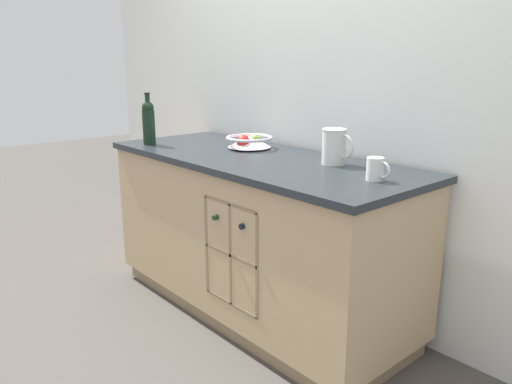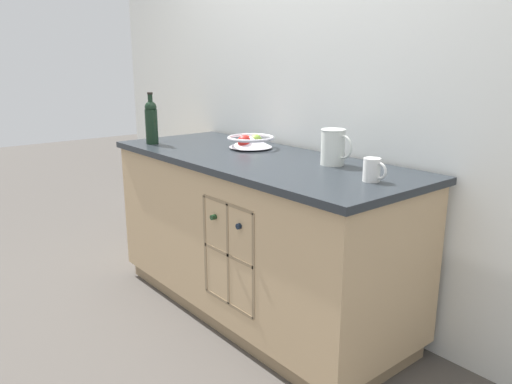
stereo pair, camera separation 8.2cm
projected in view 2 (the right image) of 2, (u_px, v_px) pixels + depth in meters
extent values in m
plane|color=#4C4742|center=(256.00, 309.00, 2.90)|extent=(14.00, 14.00, 0.00)
cube|color=silver|center=(313.00, 83.00, 2.84)|extent=(4.40, 0.06, 2.55)
cube|color=#8B7354|center=(256.00, 302.00, 2.89)|extent=(1.79, 0.64, 0.09)
cube|color=tan|center=(256.00, 231.00, 2.78)|extent=(1.85, 0.70, 0.78)
cube|color=#23282D|center=(256.00, 159.00, 2.68)|extent=(1.89, 0.74, 0.03)
cube|color=#8B7354|center=(244.00, 250.00, 2.47)|extent=(0.39, 0.01, 0.52)
cube|color=#8B7354|center=(213.00, 242.00, 2.58)|extent=(0.02, 0.10, 0.52)
cube|color=#8B7354|center=(262.00, 265.00, 2.29)|extent=(0.02, 0.10, 0.52)
cube|color=#8B7354|center=(236.00, 301.00, 2.50)|extent=(0.39, 0.10, 0.02)
cube|color=#8B7354|center=(236.00, 253.00, 2.44)|extent=(0.39, 0.10, 0.02)
cube|color=#8B7354|center=(235.00, 202.00, 2.37)|extent=(0.39, 0.10, 0.02)
cube|color=#8B7354|center=(236.00, 253.00, 2.44)|extent=(0.02, 0.10, 0.52)
cylinder|color=#19381E|center=(240.00, 211.00, 2.53)|extent=(0.07, 0.19, 0.07)
cylinder|color=#19381E|center=(218.00, 216.00, 2.45)|extent=(0.03, 0.08, 0.03)
cylinder|color=black|center=(266.00, 219.00, 2.39)|extent=(0.07, 0.18, 0.07)
cylinder|color=black|center=(244.00, 225.00, 2.31)|extent=(0.03, 0.08, 0.03)
cylinder|color=silver|center=(251.00, 148.00, 2.91)|extent=(0.12, 0.12, 0.01)
cone|color=silver|center=(251.00, 142.00, 2.90)|extent=(0.25, 0.25, 0.06)
torus|color=silver|center=(251.00, 138.00, 2.90)|extent=(0.27, 0.27, 0.02)
sphere|color=red|center=(246.00, 141.00, 2.92)|extent=(0.07, 0.07, 0.07)
sphere|color=#7FA838|center=(256.00, 141.00, 2.91)|extent=(0.07, 0.07, 0.07)
sphere|color=red|center=(244.00, 142.00, 2.86)|extent=(0.08, 0.08, 0.08)
cylinder|color=silver|center=(333.00, 147.00, 2.43)|extent=(0.12, 0.12, 0.18)
torus|color=silver|center=(334.00, 130.00, 2.41)|extent=(0.12, 0.12, 0.01)
torus|color=silver|center=(343.00, 147.00, 2.39)|extent=(0.12, 0.01, 0.12)
cylinder|color=white|center=(372.00, 170.00, 2.11)|extent=(0.07, 0.07, 0.10)
torus|color=white|center=(379.00, 171.00, 2.08)|extent=(0.07, 0.01, 0.07)
cylinder|color=black|center=(152.00, 127.00, 3.05)|extent=(0.08, 0.08, 0.21)
sphere|color=black|center=(151.00, 107.00, 3.02)|extent=(0.07, 0.07, 0.07)
cylinder|color=black|center=(150.00, 102.00, 3.01)|extent=(0.03, 0.03, 0.09)
cylinder|color=black|center=(150.00, 93.00, 3.00)|extent=(0.03, 0.03, 0.01)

